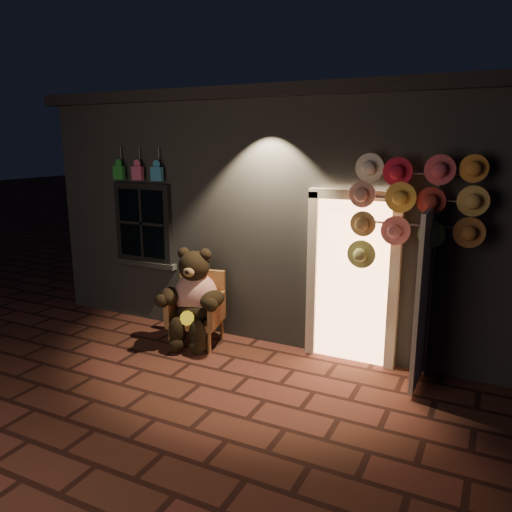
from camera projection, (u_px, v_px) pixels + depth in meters
The scene contains 5 objects.
ground at pixel (200, 384), 5.80m from camera, with size 60.00×60.00×0.00m, color #5A2B22.
shop_building at pixel (319, 200), 8.89m from camera, with size 7.30×5.95×3.51m.
wicker_armchair at pixel (198, 308), 6.92m from camera, with size 0.79×0.74×1.00m.
teddy_bear at pixel (194, 298), 6.76m from camera, with size 0.96×0.83×1.35m.
hat_rack at pixel (412, 207), 5.57m from camera, with size 1.48×0.22×2.62m.
Camera 1 is at (2.95, -4.47, 2.76)m, focal length 35.00 mm.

